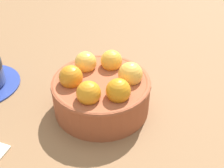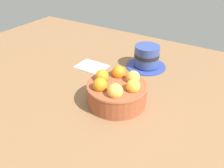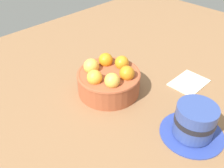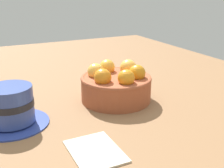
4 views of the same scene
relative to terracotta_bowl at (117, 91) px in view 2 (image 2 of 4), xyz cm
name	(u,v)px [view 2 (image 2 of 4)]	position (x,y,z in cm)	size (l,w,h in cm)	color
ground_plane	(117,107)	(0.00, -0.02, -5.29)	(149.92, 100.68, 3.09)	brown
terracotta_bowl	(117,91)	(0.00, 0.00, 0.00)	(16.04, 16.04, 8.62)	#9E4C2D
coffee_cup	(147,57)	(2.16, -23.17, -0.21)	(13.59, 13.59, 7.61)	#2B3E93
folded_napkin	(92,66)	(17.92, -12.90, -3.44)	(10.16, 7.63, 0.60)	beige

